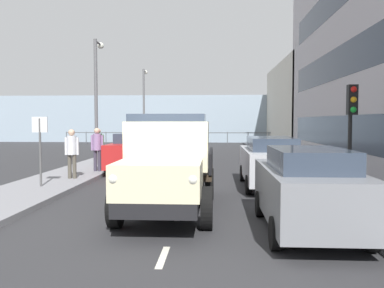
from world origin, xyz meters
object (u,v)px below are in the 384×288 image
(pedestrian_in_dark_coat, at_px, (97,146))
(street_sign, at_px, (40,139))
(pedestrian_couple_a, at_px, (99,143))
(truck_vintage_cream, at_px, (168,166))
(car_silver_kerbside_1, at_px, (270,161))
(car_red_oppositeside_0, at_px, (135,152))
(car_grey_kerbside_near, at_px, (307,188))
(lamp_post_promenade, at_px, (97,90))
(lamp_post_far, at_px, (144,101))
(pedestrian_couple_b, at_px, (72,149))
(traffic_light_near, at_px, (351,114))

(pedestrian_in_dark_coat, relative_size, street_sign, 0.81)
(pedestrian_couple_a, bearing_deg, truck_vintage_cream, 115.28)
(car_silver_kerbside_1, bearing_deg, car_red_oppositeside_0, -36.62)
(truck_vintage_cream, xyz_separation_m, car_red_oppositeside_0, (2.46, -8.21, -0.28))
(truck_vintage_cream, relative_size, car_grey_kerbside_near, 1.39)
(truck_vintage_cream, bearing_deg, pedestrian_in_dark_coat, -61.37)
(car_grey_kerbside_near, bearing_deg, car_red_oppositeside_0, -60.38)
(truck_vintage_cream, xyz_separation_m, lamp_post_promenade, (4.59, -9.63, 2.59))
(truck_vintage_cream, xyz_separation_m, lamp_post_far, (4.52, -22.09, 2.68))
(truck_vintage_cream, bearing_deg, pedestrian_couple_b, -49.50)
(car_silver_kerbside_1, height_order, pedestrian_couple_b, pedestrian_couple_b)
(pedestrian_in_dark_coat, bearing_deg, street_sign, 80.58)
(pedestrian_couple_b, relative_size, lamp_post_far, 0.29)
(car_red_oppositeside_0, xyz_separation_m, pedestrian_couple_a, (2.08, -1.39, 0.28))
(pedestrian_couple_a, xyz_separation_m, street_sign, (-0.02, 6.58, 0.50))
(traffic_light_near, relative_size, street_sign, 1.42)
(pedestrian_couple_a, bearing_deg, lamp_post_far, -90.09)
(truck_vintage_cream, height_order, traffic_light_near, traffic_light_near)
(pedestrian_couple_b, xyz_separation_m, lamp_post_far, (0.38, -17.25, 2.63))
(car_silver_kerbside_1, bearing_deg, lamp_post_promenade, -35.77)
(lamp_post_promenade, bearing_deg, pedestrian_in_dark_coat, 106.12)
(lamp_post_far, bearing_deg, lamp_post_promenade, 89.65)
(car_grey_kerbside_near, xyz_separation_m, car_silver_kerbside_1, (0.00, -5.54, 0.00))
(pedestrian_in_dark_coat, bearing_deg, truck_vintage_cream, 118.63)
(truck_vintage_cream, distance_m, traffic_light_near, 6.05)
(pedestrian_couple_a, xyz_separation_m, lamp_post_promenade, (0.06, -0.02, 2.59))
(car_grey_kerbside_near, xyz_separation_m, pedestrian_couple_a, (7.54, -11.00, 0.28))
(lamp_post_promenade, bearing_deg, traffic_light_near, 145.06)
(truck_vintage_cream, relative_size, traffic_light_near, 1.76)
(pedestrian_couple_b, bearing_deg, truck_vintage_cream, 130.50)
(car_red_oppositeside_0, relative_size, traffic_light_near, 1.38)
(car_silver_kerbside_1, distance_m, pedestrian_couple_a, 9.31)
(car_grey_kerbside_near, distance_m, traffic_light_near, 4.97)
(truck_vintage_cream, relative_size, pedestrian_in_dark_coat, 3.10)
(pedestrian_in_dark_coat, bearing_deg, traffic_light_near, 154.75)
(truck_vintage_cream, height_order, car_silver_kerbside_1, truck_vintage_cream)
(pedestrian_couple_b, distance_m, lamp_post_far, 17.45)
(car_silver_kerbside_1, xyz_separation_m, pedestrian_in_dark_coat, (6.85, -2.89, 0.33))
(car_silver_kerbside_1, height_order, street_sign, street_sign)
(car_grey_kerbside_near, bearing_deg, lamp_post_far, -72.24)
(car_grey_kerbside_near, height_order, traffic_light_near, traffic_light_near)
(truck_vintage_cream, bearing_deg, car_red_oppositeside_0, -73.36)
(pedestrian_couple_a, xyz_separation_m, traffic_light_near, (-9.76, 6.84, 1.29))
(pedestrian_couple_b, xyz_separation_m, street_sign, (0.38, 1.82, 0.46))
(truck_vintage_cream, xyz_separation_m, car_grey_kerbside_near, (-3.01, 1.39, -0.28))
(pedestrian_in_dark_coat, bearing_deg, car_silver_kerbside_1, 157.10)
(truck_vintage_cream, height_order, pedestrian_couple_a, truck_vintage_cream)
(lamp_post_promenade, bearing_deg, pedestrian_couple_a, 157.35)
(car_grey_kerbside_near, relative_size, pedestrian_couple_a, 2.34)
(pedestrian_couple_b, height_order, traffic_light_near, traffic_light_near)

